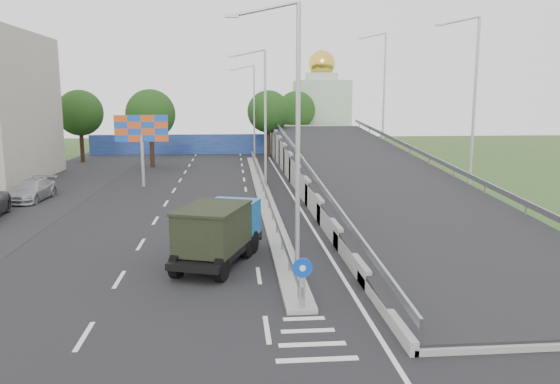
{
  "coord_description": "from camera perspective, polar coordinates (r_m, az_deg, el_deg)",
  "views": [
    {
      "loc": [
        -2.15,
        -14.25,
        6.87
      ],
      "look_at": [
        0.18,
        12.3,
        2.2
      ],
      "focal_mm": 35.0,
      "sensor_mm": 36.0,
      "label": 1
    }
  ],
  "objects": [
    {
      "name": "median",
      "position": [
        38.9,
        -1.77,
        -0.09
      ],
      "size": [
        1.0,
        44.0,
        0.2
      ],
      "primitive_type": "cube",
      "color": "gray",
      "rests_on": "ground"
    },
    {
      "name": "parking_strip",
      "position": [
        37.58,
        -26.55,
        -1.66
      ],
      "size": [
        8.0,
        90.0,
        0.05
      ],
      "primitive_type": "cube",
      "color": "black",
      "rests_on": "ground"
    },
    {
      "name": "ground",
      "position": [
        15.96,
        3.34,
        -15.56
      ],
      "size": [
        160.0,
        160.0,
        0.0
      ],
      "primitive_type": "plane",
      "color": "#2D4C1E",
      "rests_on": "ground"
    },
    {
      "name": "lamp_post_near",
      "position": [
        20.4,
        1.36,
        6.96
      ],
      "size": [
        2.74,
        0.18,
        10.08
      ],
      "color": "#B2B5B7",
      "rests_on": "median"
    },
    {
      "name": "church",
      "position": [
        75.25,
        4.33,
        8.72
      ],
      "size": [
        7.0,
        7.0,
        13.8
      ],
      "color": "#B2CCAD",
      "rests_on": "ground"
    },
    {
      "name": "median_guardrail",
      "position": [
        38.8,
        -1.78,
        0.85
      ],
      "size": [
        0.09,
        44.0,
        0.71
      ],
      "color": "gray",
      "rests_on": "median"
    },
    {
      "name": "dump_truck",
      "position": [
        22.83,
        -6.37,
        -3.96
      ],
      "size": [
        3.86,
        6.14,
        2.54
      ],
      "rotation": [
        0.0,
        0.0,
        -0.33
      ],
      "color": "black",
      "rests_on": "ground"
    },
    {
      "name": "tree_left_mid",
      "position": [
        54.84,
        -13.37,
        7.9
      ],
      "size": [
        4.8,
        4.8,
        7.6
      ],
      "color": "black",
      "rests_on": "ground"
    },
    {
      "name": "tree_left_far",
      "position": [
        61.36,
        -20.18,
        7.75
      ],
      "size": [
        4.8,
        4.8,
        7.6
      ],
      "color": "black",
      "rests_on": "ground"
    },
    {
      "name": "blue_wall",
      "position": [
        66.52,
        -6.62,
        4.98
      ],
      "size": [
        30.0,
        0.5,
        2.4
      ],
      "primitive_type": "cube",
      "color": "navy",
      "rests_on": "ground"
    },
    {
      "name": "parked_car_d",
      "position": [
        40.0,
        -24.53,
        0.17
      ],
      "size": [
        2.31,
        5.0,
        1.41
      ],
      "primitive_type": "imported",
      "rotation": [
        0.0,
        0.0,
        -0.07
      ],
      "color": "#999AA1",
      "rests_on": "ground"
    },
    {
      "name": "tree_median_far",
      "position": [
        62.41,
        -1.21,
        8.38
      ],
      "size": [
        4.8,
        4.8,
        7.6
      ],
      "color": "black",
      "rests_on": "ground"
    },
    {
      "name": "overpass_ramp",
      "position": [
        39.78,
        9.08,
        2.42
      ],
      "size": [
        10.0,
        50.0,
        3.5
      ],
      "color": "gray",
      "rests_on": "ground"
    },
    {
      "name": "lamp_post_far",
      "position": [
        60.3,
        -2.9,
        8.91
      ],
      "size": [
        2.74,
        0.18,
        10.08
      ],
      "color": "#B2B5B7",
      "rests_on": "median"
    },
    {
      "name": "billboard",
      "position": [
        42.89,
        -14.28,
        6.04
      ],
      "size": [
        4.0,
        0.24,
        5.5
      ],
      "color": "#B2B5B7",
      "rests_on": "ground"
    },
    {
      "name": "road_surface",
      "position": [
        34.94,
        -6.31,
        -1.46
      ],
      "size": [
        26.0,
        90.0,
        0.04
      ],
      "primitive_type": "cube",
      "color": "black",
      "rests_on": "ground"
    },
    {
      "name": "tree_ramp_far",
      "position": [
        69.75,
        1.72,
        8.54
      ],
      "size": [
        4.8,
        4.8,
        7.6
      ],
      "color": "black",
      "rests_on": "ground"
    },
    {
      "name": "sign_bollard",
      "position": [
        17.56,
        2.33,
        -9.47
      ],
      "size": [
        0.64,
        0.23,
        1.67
      ],
      "color": "black",
      "rests_on": "median"
    },
    {
      "name": "lamp_post_mid",
      "position": [
        40.33,
        -1.82,
        8.42
      ],
      "size": [
        2.74,
        0.18,
        10.08
      ],
      "color": "#B2B5B7",
      "rests_on": "median"
    }
  ]
}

